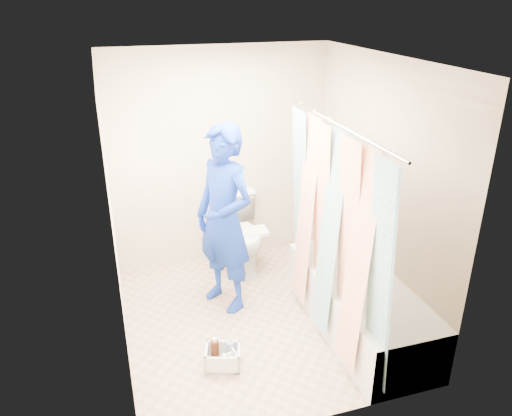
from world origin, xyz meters
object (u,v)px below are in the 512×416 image
object	(u,v)px
cleaning_caddy	(224,358)
bathtub	(359,304)
toilet	(242,233)
plumber	(224,220)

from	to	relation	value
cleaning_caddy	bathtub	bearing A→B (deg)	22.89
toilet	cleaning_caddy	xyz separation A→B (m)	(-0.59, -1.55, -0.33)
plumber	toilet	bearing A→B (deg)	122.11
toilet	plumber	size ratio (longest dim) A/B	0.45
bathtub	toilet	xyz separation A→B (m)	(-0.71, 1.43, 0.15)
toilet	cleaning_caddy	distance (m)	1.69
plumber	bathtub	bearing A→B (deg)	23.61
plumber	cleaning_caddy	xyz separation A→B (m)	(-0.25, -0.90, -0.83)
bathtub	plumber	world-z (taller)	plumber
bathtub	toilet	size ratio (longest dim) A/B	2.12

